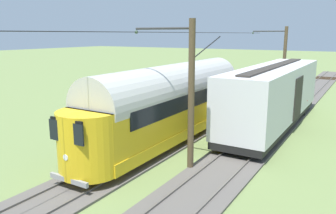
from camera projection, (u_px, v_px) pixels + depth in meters
ground_plane at (226, 132)px, 20.80m from camera, size 220.00×220.00×0.00m
track_streetcar_siding at (261, 135)px, 19.99m from camera, size 2.80×80.00×0.18m
track_adjacent_siding at (198, 126)px, 22.11m from camera, size 2.80×80.00×0.18m
vintage_streetcar at (172, 101)px, 18.85m from camera, size 2.65×15.60×5.61m
boxcar_adjacent at (274, 94)px, 21.55m from camera, size 2.96×14.17×3.85m
catenary_pole_foreground at (283, 63)px, 29.05m from camera, size 3.07×0.28×6.57m
catenary_pole_mid_near at (189, 93)px, 14.51m from camera, size 3.07×0.28×6.57m
overhead_wire_run at (147, 32)px, 15.98m from camera, size 2.87×38.77×0.18m
switch_stand at (305, 107)px, 24.53m from camera, size 0.50×0.30×1.24m
spare_tie_stack at (150, 122)px, 22.05m from camera, size 2.40×2.40×0.54m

